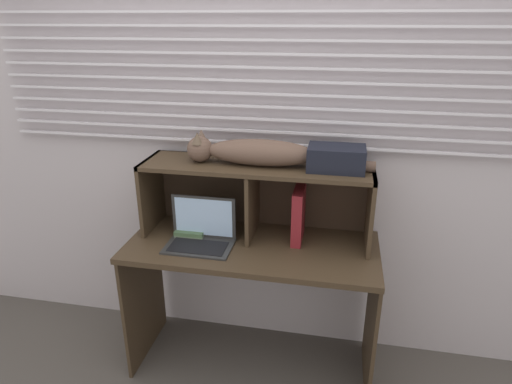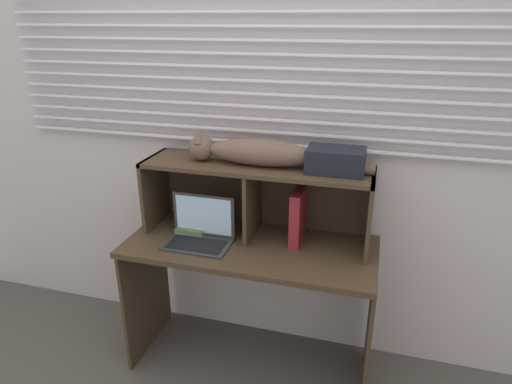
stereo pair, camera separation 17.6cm
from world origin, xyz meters
TOP-DOWN VIEW (x-y plane):
  - back_panel_with_blinds at (0.00, 0.55)m, footprint 4.40×0.08m
  - desk at (0.00, 0.23)m, footprint 1.29×0.56m
  - hutch_shelf_unit at (-0.00, 0.37)m, footprint 1.18×0.31m
  - cat at (-0.01, 0.34)m, footprint 0.94×0.15m
  - laptop at (-0.26, 0.19)m, footprint 0.34×0.21m
  - binder_upright at (0.22, 0.34)m, footprint 0.05×0.22m
  - book_stack at (-0.34, 0.34)m, footprint 0.16×0.26m
  - storage_box at (0.40, 0.34)m, footprint 0.28×0.18m

SIDE VIEW (x-z plane):
  - desk at x=0.00m, z-range 0.22..0.99m
  - book_stack at x=-0.34m, z-range 0.77..0.81m
  - laptop at x=-0.26m, z-range 0.71..0.95m
  - binder_upright at x=0.22m, z-range 0.77..1.06m
  - hutch_shelf_unit at x=0.00m, z-range 0.85..1.24m
  - storage_box at x=0.40m, z-range 1.17..1.28m
  - cat at x=-0.01m, z-range 1.15..1.31m
  - back_panel_with_blinds at x=0.00m, z-range 0.01..2.51m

